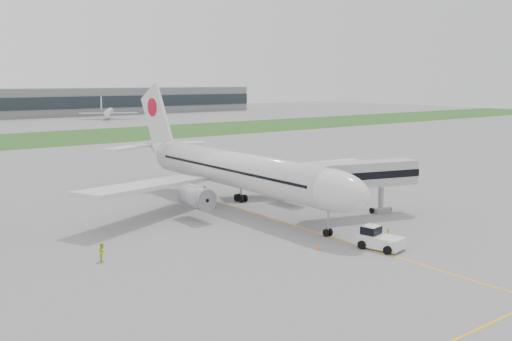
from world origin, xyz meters
TOP-DOWN VIEW (x-y plane):
  - ground at (0.00, 0.00)m, footprint 600.00×600.00m
  - apron_markings at (0.00, -5.00)m, footprint 70.00×70.00m
  - grass_strip at (0.00, 120.00)m, footprint 600.00×50.00m
  - airliner at (0.00, 4.87)m, footprint 48.13×53.95m
  - pushback_tug at (0.98, -21.82)m, footprint 3.92×5.08m
  - jet_bridge at (10.11, -10.11)m, footprint 16.54×7.58m
  - safety_cone_left at (-4.80, -18.43)m, footprint 0.38×0.38m
  - safety_cone_right at (0.50, -22.16)m, footprint 0.43×0.43m
  - ground_crew_near at (3.93, -20.71)m, footprint 0.68×0.67m
  - ground_crew_far at (-24.81, -7.94)m, footprint 1.00×1.12m
  - distant_aircraft_right at (60.23, 191.75)m, footprint 34.37×32.98m

SIDE VIEW (x-z plane):
  - ground at x=0.00m, z-range 0.00..0.00m
  - apron_markings at x=0.00m, z-range -0.02..0.02m
  - distant_aircraft_right at x=60.23m, z-range -5.09..5.09m
  - grass_strip at x=0.00m, z-range 0.00..0.02m
  - safety_cone_left at x=-4.80m, z-range 0.00..0.53m
  - safety_cone_right at x=0.50m, z-range 0.00..0.60m
  - ground_crew_near at x=3.93m, z-range 0.00..1.58m
  - ground_crew_far at x=-24.81m, z-range 0.00..1.92m
  - pushback_tug at x=0.98m, z-range -0.09..2.28m
  - jet_bridge at x=10.11m, z-range 1.82..9.39m
  - airliner at x=0.00m, z-range -3.28..14.60m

